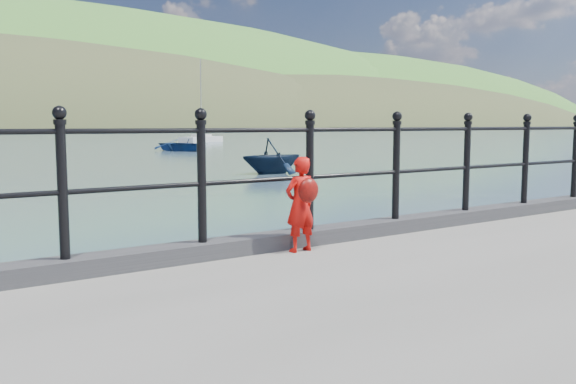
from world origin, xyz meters
TOP-DOWN VIEW (x-y plane):
  - ground at (0.00, 0.00)m, footprint 600.00×600.00m
  - kerb at (0.00, -0.15)m, footprint 60.00×0.30m
  - railing at (0.00, -0.15)m, footprint 18.11×0.11m
  - far_shore at (38.34, 239.41)m, footprint 830.00×200.00m
  - child at (0.30, -0.41)m, footprint 0.34×0.30m
  - launch_blue at (18.70, 41.58)m, footprint 4.57×5.56m
  - launch_navy at (11.89, 17.72)m, footprint 3.10×2.69m
  - sailboat_far at (30.97, 62.50)m, footprint 7.21×5.61m

SIDE VIEW (x-z plane):
  - far_shore at x=38.34m, z-range -100.57..55.43m
  - ground at x=0.00m, z-range 0.00..0.00m
  - sailboat_far at x=30.97m, z-range -4.80..5.48m
  - launch_blue at x=18.70m, z-range 0.00..1.00m
  - launch_navy at x=11.89m, z-range 0.00..1.60m
  - kerb at x=0.00m, z-range 1.00..1.15m
  - child at x=0.30m, z-range 1.01..1.91m
  - railing at x=0.00m, z-range 1.23..2.42m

